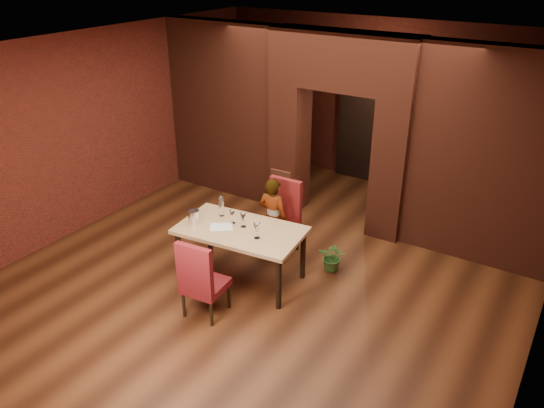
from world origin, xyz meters
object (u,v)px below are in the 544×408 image
at_px(chair_near, 205,276).
at_px(water_bottle, 221,206).
at_px(person_seated, 273,218).
at_px(chair_far, 278,219).
at_px(dining_table, 241,254).
at_px(wine_glass_c, 257,231).
at_px(wine_glass_b, 243,220).
at_px(wine_bucket, 194,217).
at_px(wine_glass_a, 233,217).
at_px(potted_plant, 333,257).

xyz_separation_m(chair_near, water_bottle, (-0.53, 1.07, 0.42)).
relative_size(person_seated, water_bottle, 4.15).
bearing_deg(chair_far, dining_table, -95.00).
bearing_deg(wine_glass_c, person_seated, 108.98).
xyz_separation_m(person_seated, wine_glass_b, (-0.04, -0.70, 0.27)).
xyz_separation_m(dining_table, water_bottle, (-0.46, 0.18, 0.57)).
distance_m(wine_bucket, water_bottle, 0.43).
relative_size(dining_table, chair_near, 1.57).
xyz_separation_m(wine_glass_c, wine_bucket, (-0.99, -0.12, -0.02)).
bearing_deg(dining_table, water_bottle, 152.80).
distance_m(chair_near, wine_glass_b, 1.03).
xyz_separation_m(chair_near, wine_glass_a, (-0.26, 0.96, 0.37)).
xyz_separation_m(chair_far, wine_glass_a, (-0.25, -0.83, 0.33)).
distance_m(wine_glass_b, wine_glass_c, 0.38).
distance_m(dining_table, wine_glass_a, 0.55).
height_order(chair_far, chair_near, chair_far).
bearing_deg(person_seated, chair_far, -97.65).
bearing_deg(potted_plant, chair_far, -179.92).
xyz_separation_m(dining_table, chair_far, (0.06, 0.90, 0.18)).
xyz_separation_m(dining_table, person_seated, (0.04, 0.77, 0.24)).
distance_m(wine_glass_b, potted_plant, 1.49).
bearing_deg(wine_bucket, potted_plant, 33.73).
bearing_deg(chair_far, chair_near, -90.77).
bearing_deg(person_seated, wine_bucket, 55.02).
xyz_separation_m(chair_far, chair_near, (0.01, -1.79, -0.03)).
bearing_deg(wine_glass_a, wine_glass_c, -17.66).
relative_size(chair_near, wine_bucket, 5.62).
xyz_separation_m(chair_near, person_seated, (-0.03, 1.66, 0.10)).
height_order(chair_far, wine_bucket, chair_far).
relative_size(water_bottle, potted_plant, 0.70).
bearing_deg(potted_plant, wine_glass_b, -140.60).
bearing_deg(water_bottle, chair_far, 54.24).
bearing_deg(potted_plant, chair_near, -117.85).
relative_size(person_seated, potted_plant, 2.92).
bearing_deg(chair_near, wine_glass_b, -91.67).
relative_size(chair_near, water_bottle, 3.53).
xyz_separation_m(wine_glass_a, water_bottle, (-0.28, 0.10, 0.05)).
bearing_deg(wine_glass_c, wine_bucket, -173.32).
bearing_deg(person_seated, wine_glass_c, 109.16).
xyz_separation_m(wine_glass_b, water_bottle, (-0.46, 0.11, 0.05)).
distance_m(person_seated, wine_glass_b, 0.76).
relative_size(wine_glass_a, wine_glass_c, 0.91).
bearing_deg(wine_glass_a, chair_far, 73.40).
distance_m(chair_near, potted_plant, 2.05).
distance_m(wine_glass_a, wine_glass_c, 0.55).
xyz_separation_m(chair_far, water_bottle, (-0.52, -0.73, 0.39)).
bearing_deg(wine_bucket, wine_glass_b, 23.24).
xyz_separation_m(dining_table, wine_glass_c, (0.34, -0.10, 0.52)).
bearing_deg(dining_table, potted_plant, 35.17).
height_order(wine_glass_a, water_bottle, water_bottle).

